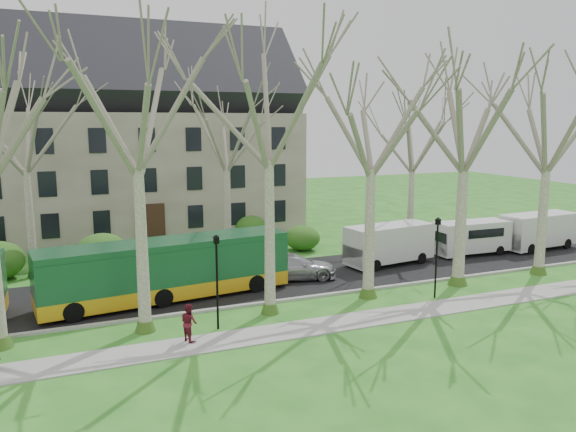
% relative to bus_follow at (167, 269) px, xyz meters
% --- Properties ---
extents(ground, '(120.00, 120.00, 0.00)m').
position_rel_bus_follow_xyz_m(ground, '(7.28, -4.17, -1.69)').
color(ground, '#266D1F').
rests_on(ground, ground).
extents(sidewalk, '(70.00, 2.00, 0.06)m').
position_rel_bus_follow_xyz_m(sidewalk, '(7.28, -6.67, -1.66)').
color(sidewalk, gray).
rests_on(sidewalk, ground).
extents(road, '(80.00, 8.00, 0.06)m').
position_rel_bus_follow_xyz_m(road, '(7.28, 1.33, -1.66)').
color(road, black).
rests_on(road, ground).
extents(curb, '(80.00, 0.25, 0.14)m').
position_rel_bus_follow_xyz_m(curb, '(7.28, -2.67, -1.62)').
color(curb, '#A5A39E').
rests_on(curb, ground).
extents(building, '(26.50, 12.20, 16.00)m').
position_rel_bus_follow_xyz_m(building, '(1.28, 19.83, 6.37)').
color(building, slate).
rests_on(building, ground).
extents(tree_row_verge, '(49.00, 7.00, 14.00)m').
position_rel_bus_follow_xyz_m(tree_row_verge, '(7.28, -3.87, 5.31)').
color(tree_row_verge, gray).
rests_on(tree_row_verge, ground).
extents(tree_row_far, '(33.00, 7.00, 12.00)m').
position_rel_bus_follow_xyz_m(tree_row_far, '(5.95, 6.83, 4.31)').
color(tree_row_far, gray).
rests_on(tree_row_far, ground).
extents(lamp_row, '(36.22, 0.22, 4.30)m').
position_rel_bus_follow_xyz_m(lamp_row, '(7.28, -5.17, 0.88)').
color(lamp_row, black).
rests_on(lamp_row, ground).
extents(hedges, '(30.60, 8.60, 2.00)m').
position_rel_bus_follow_xyz_m(hedges, '(2.61, 9.83, -0.69)').
color(hedges, '#1E4D16').
rests_on(hedges, ground).
extents(bus_follow, '(13.30, 4.30, 3.27)m').
position_rel_bus_follow_xyz_m(bus_follow, '(0.00, 0.00, 0.00)').
color(bus_follow, '#154C2A').
rests_on(bus_follow, road).
extents(sedan, '(5.57, 3.18, 1.52)m').
position_rel_bus_follow_xyz_m(sedan, '(7.57, 0.94, -0.87)').
color(sedan, '#A6A7AB').
rests_on(sedan, road).
extents(van_a, '(6.23, 2.96, 2.62)m').
position_rel_bus_follow_xyz_m(van_a, '(14.81, 1.77, -0.32)').
color(van_a, silver).
rests_on(van_a, road).
extents(van_b, '(5.50, 2.15, 2.37)m').
position_rel_bus_follow_xyz_m(van_b, '(21.64, 1.84, -0.45)').
color(van_b, silver).
rests_on(van_b, road).
extents(van_c, '(6.13, 2.60, 2.61)m').
position_rel_bus_follow_xyz_m(van_c, '(27.47, 1.43, -0.33)').
color(van_c, silver).
rests_on(van_c, road).
extents(pedestrian_b, '(0.87, 0.97, 1.64)m').
position_rel_bus_follow_xyz_m(pedestrian_b, '(-0.27, -6.17, -0.81)').
color(pedestrian_b, maroon).
rests_on(pedestrian_b, sidewalk).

